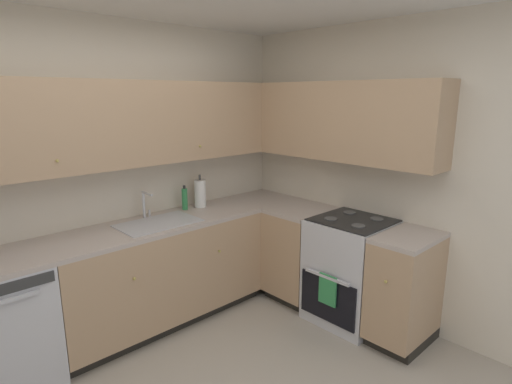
# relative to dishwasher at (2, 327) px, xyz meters

# --- Properties ---
(wall_back) EXTENTS (3.99, 0.05, 2.56)m
(wall_back) POSITION_rel_dishwasher_xyz_m (0.79, 0.33, 0.84)
(wall_back) COLOR beige
(wall_back) RESTS_ON ground_plane
(wall_right) EXTENTS (0.05, 3.53, 2.56)m
(wall_right) POSITION_rel_dishwasher_xyz_m (2.75, -1.41, 0.84)
(wall_right) COLOR beige
(wall_right) RESTS_ON ground_plane
(dishwasher) EXTENTS (0.60, 0.63, 0.88)m
(dishwasher) POSITION_rel_dishwasher_xyz_m (0.00, 0.00, 0.00)
(dishwasher) COLOR silver
(dishwasher) RESTS_ON ground_plane
(lower_cabinets_back) EXTENTS (1.82, 0.62, 0.88)m
(lower_cabinets_back) POSITION_rel_dishwasher_xyz_m (1.22, 0.00, 0.00)
(lower_cabinets_back) COLOR tan
(lower_cabinets_back) RESTS_ON ground_plane
(countertop_back) EXTENTS (3.03, 0.60, 0.03)m
(countertop_back) POSITION_rel_dishwasher_xyz_m (1.21, 0.00, 0.45)
(countertop_back) COLOR #B7A89E
(countertop_back) RESTS_ON lower_cabinets_back
(lower_cabinets_right) EXTENTS (0.62, 1.51, 0.88)m
(lower_cabinets_right) POSITION_rel_dishwasher_xyz_m (2.43, -1.01, 0.00)
(lower_cabinets_right) COLOR tan
(lower_cabinets_right) RESTS_ON ground_plane
(countertop_right) EXTENTS (0.60, 1.51, 0.03)m
(countertop_right) POSITION_rel_dishwasher_xyz_m (2.43, -1.01, 0.45)
(countertop_right) COLOR #B7A89E
(countertop_right) RESTS_ON lower_cabinets_right
(oven_range) EXTENTS (0.68, 0.62, 1.06)m
(oven_range) POSITION_rel_dishwasher_xyz_m (2.45, -1.11, 0.02)
(oven_range) COLOR silver
(oven_range) RESTS_ON ground_plane
(upper_cabinets_back) EXTENTS (2.71, 0.34, 0.67)m
(upper_cabinets_back) POSITION_rel_dishwasher_xyz_m (1.05, 0.14, 1.29)
(upper_cabinets_back) COLOR tan
(upper_cabinets_right) EXTENTS (0.32, 2.06, 0.67)m
(upper_cabinets_right) POSITION_rel_dishwasher_xyz_m (2.57, -0.73, 1.29)
(upper_cabinets_right) COLOR tan
(sink) EXTENTS (0.66, 0.40, 0.10)m
(sink) POSITION_rel_dishwasher_xyz_m (1.20, -0.03, 0.43)
(sink) COLOR #B7B7BC
(sink) RESTS_ON countertop_back
(faucet) EXTENTS (0.07, 0.16, 0.24)m
(faucet) POSITION_rel_dishwasher_xyz_m (1.20, 0.18, 0.61)
(faucet) COLOR silver
(faucet) RESTS_ON countertop_back
(soap_bottle) EXTENTS (0.05, 0.05, 0.23)m
(soap_bottle) POSITION_rel_dishwasher_xyz_m (1.61, 0.18, 0.58)
(soap_bottle) COLOR #338C4C
(soap_bottle) RESTS_ON countertop_back
(paper_towel_roll) EXTENTS (0.11, 0.11, 0.32)m
(paper_towel_roll) POSITION_rel_dishwasher_xyz_m (1.77, 0.16, 0.60)
(paper_towel_roll) COLOR white
(paper_towel_roll) RESTS_ON countertop_back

